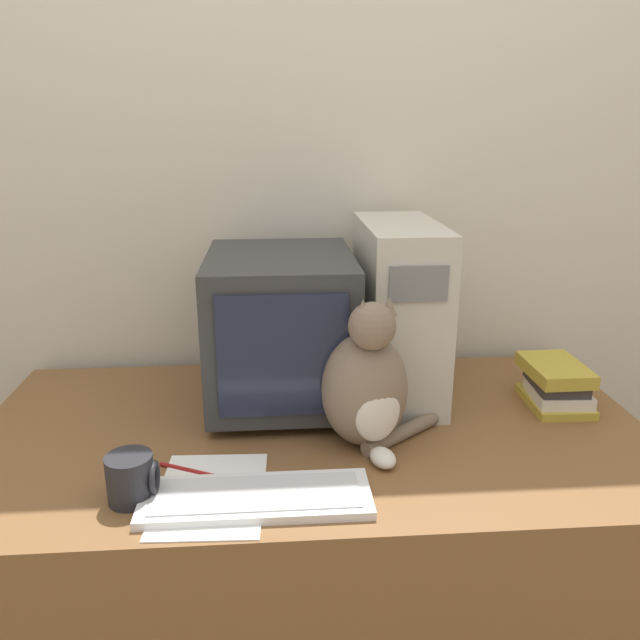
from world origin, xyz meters
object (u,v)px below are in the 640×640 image
object	(u,v)px
keyboard	(256,497)
mug	(132,478)
crt_monitor	(281,327)
cat	(367,386)
computer_tower	(398,310)
book_stack	(556,385)
pen	(191,471)

from	to	relation	value
keyboard	mug	bearing A→B (deg)	173.86
crt_monitor	cat	distance (m)	0.32
computer_tower	book_stack	size ratio (longest dim) A/B	2.27
cat	book_stack	world-z (taller)	cat
keyboard	cat	xyz separation A→B (m)	(0.25, 0.21, 0.13)
keyboard	mug	size ratio (longest dim) A/B	4.58
cat	pen	size ratio (longest dim) A/B	2.51
cat	computer_tower	bearing A→B (deg)	52.06
keyboard	book_stack	xyz separation A→B (m)	(0.76, 0.37, 0.05)
cat	crt_monitor	bearing A→B (deg)	112.01
keyboard	mug	distance (m)	0.24
pen	crt_monitor	bearing A→B (deg)	60.12
cat	keyboard	bearing A→B (deg)	-153.88
cat	pen	distance (m)	0.42
cat	pen	world-z (taller)	cat
crt_monitor	book_stack	xyz separation A→B (m)	(0.70, -0.09, -0.14)
computer_tower	pen	size ratio (longest dim) A/B	3.28
crt_monitor	mug	world-z (taller)	crt_monitor
book_stack	keyboard	bearing A→B (deg)	-153.81
cat	mug	xyz separation A→B (m)	(-0.48, -0.19, -0.09)
computer_tower	keyboard	distance (m)	0.66
crt_monitor	computer_tower	world-z (taller)	computer_tower
keyboard	book_stack	size ratio (longest dim) A/B	2.20
pen	mug	world-z (taller)	mug
computer_tower	cat	world-z (taller)	computer_tower
crt_monitor	cat	size ratio (longest dim) A/B	1.27
book_stack	pen	bearing A→B (deg)	-163.99
pen	keyboard	bearing A→B (deg)	-39.91
crt_monitor	mug	distance (m)	0.55
book_stack	pen	size ratio (longest dim) A/B	1.44
book_stack	cat	bearing A→B (deg)	-162.42
computer_tower	cat	distance (m)	0.32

